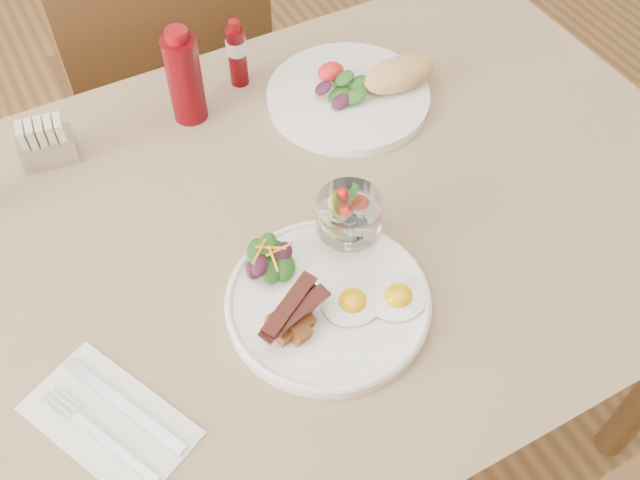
# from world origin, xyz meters

# --- Properties ---
(table) EXTENTS (1.33, 0.88, 0.75)m
(table) POSITION_xyz_m (0.00, 0.00, 0.66)
(table) COLOR #4E3218
(table) RESTS_ON ground
(chair_far) EXTENTS (0.42, 0.42, 0.93)m
(chair_far) POSITION_xyz_m (0.00, 0.66, 0.52)
(chair_far) COLOR #4E3218
(chair_far) RESTS_ON ground
(main_plate) EXTENTS (0.28, 0.28, 0.02)m
(main_plate) POSITION_xyz_m (-0.04, -0.15, 0.76)
(main_plate) COLOR white
(main_plate) RESTS_ON table
(fried_eggs) EXTENTS (0.16, 0.12, 0.02)m
(fried_eggs) POSITION_xyz_m (0.02, -0.19, 0.77)
(fried_eggs) COLOR white
(fried_eggs) RESTS_ON main_plate
(bacon_potato_pile) EXTENTS (0.11, 0.07, 0.04)m
(bacon_potato_pile) POSITION_xyz_m (-0.10, -0.17, 0.79)
(bacon_potato_pile) COLOR brown
(bacon_potato_pile) RESTS_ON main_plate
(side_salad) EXTENTS (0.08, 0.08, 0.04)m
(side_salad) POSITION_xyz_m (-0.08, -0.07, 0.79)
(side_salad) COLOR #194A13
(side_salad) RESTS_ON main_plate
(fruit_cup) EXTENTS (0.09, 0.09, 0.09)m
(fruit_cup) POSITION_xyz_m (0.04, -0.07, 0.82)
(fruit_cup) COLOR white
(fruit_cup) RESTS_ON main_plate
(second_plate) EXTENTS (0.30, 0.28, 0.07)m
(second_plate) POSITION_xyz_m (0.22, 0.20, 0.77)
(second_plate) COLOR white
(second_plate) RESTS_ON table
(ketchup_bottle) EXTENTS (0.07, 0.07, 0.17)m
(ketchup_bottle) POSITION_xyz_m (-0.06, 0.29, 0.83)
(ketchup_bottle) COLOR #53040A
(ketchup_bottle) RESTS_ON table
(hot_sauce_bottle) EXTENTS (0.04, 0.04, 0.13)m
(hot_sauce_bottle) POSITION_xyz_m (0.05, 0.34, 0.81)
(hot_sauce_bottle) COLOR #53040A
(hot_sauce_bottle) RESTS_ON table
(sugar_caddy) EXTENTS (0.09, 0.06, 0.08)m
(sugar_caddy) POSITION_xyz_m (-0.29, 0.30, 0.79)
(sugar_caddy) COLOR silver
(sugar_caddy) RESTS_ON table
(napkin_cutlery) EXTENTS (0.20, 0.24, 0.01)m
(napkin_cutlery) POSITION_xyz_m (-0.35, -0.17, 0.75)
(napkin_cutlery) COLOR white
(napkin_cutlery) RESTS_ON table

